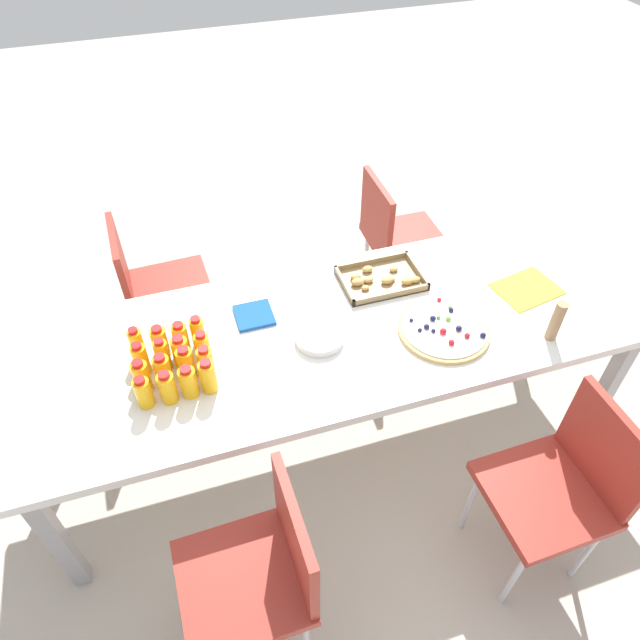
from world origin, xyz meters
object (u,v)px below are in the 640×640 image
at_px(chair_far_right, 395,234).
at_px(juice_bottle_11, 203,347).
at_px(juice_bottle_9, 162,355).
at_px(juice_bottle_13, 160,342).
at_px(juice_bottle_7, 206,362).
at_px(chair_far_left, 153,285).
at_px(paper_folder, 527,289).
at_px(juice_bottle_10, 181,352).
at_px(party_table, 337,338).
at_px(juice_bottle_6, 186,364).
at_px(chair_near_right, 564,482).
at_px(plate_stack, 320,337).
at_px(juice_bottle_1, 167,388).
at_px(juice_bottle_12, 137,344).
at_px(cardboard_tube, 556,321).
at_px(fruit_pizza, 444,329).
at_px(chair_near_left, 262,569).
at_px(juice_bottle_2, 188,382).
at_px(juice_bottle_4, 142,376).
at_px(snack_tray, 381,279).
at_px(juice_bottle_0, 144,393).
at_px(juice_bottle_3, 208,376).
at_px(juice_bottle_5, 163,371).
at_px(juice_bottle_15, 198,333).
at_px(napkin_stack, 254,315).
at_px(juice_bottle_8, 141,360).
at_px(juice_bottle_14, 181,338).

bearing_deg(chair_far_right, juice_bottle_11, -54.37).
bearing_deg(juice_bottle_9, juice_bottle_13, 91.14).
bearing_deg(juice_bottle_7, chair_far_left, 100.65).
relative_size(juice_bottle_7, paper_folder, 0.51).
bearing_deg(juice_bottle_10, juice_bottle_7, -42.71).
distance_m(party_table, juice_bottle_6, 0.61).
xyz_separation_m(chair_near_right, paper_folder, (0.25, 0.74, 0.23)).
distance_m(juice_bottle_6, plate_stack, 0.51).
height_order(juice_bottle_1, paper_folder, juice_bottle_1).
distance_m(chair_far_left, juice_bottle_9, 0.81).
bearing_deg(juice_bottle_12, cardboard_tube, -13.95).
bearing_deg(juice_bottle_6, fruit_pizza, -4.27).
height_order(chair_near_left, juice_bottle_2, juice_bottle_2).
height_order(party_table, juice_bottle_4, juice_bottle_4).
distance_m(juice_bottle_12, juice_bottle_13, 0.08).
distance_m(juice_bottle_10, snack_tray, 0.91).
height_order(juice_bottle_6, juice_bottle_12, juice_bottle_12).
distance_m(chair_far_left, juice_bottle_10, 0.82).
bearing_deg(snack_tray, juice_bottle_13, -171.46).
xyz_separation_m(juice_bottle_0, plate_stack, (0.67, 0.11, -0.05)).
xyz_separation_m(juice_bottle_3, juice_bottle_11, (0.01, 0.15, -0.01)).
relative_size(juice_bottle_2, juice_bottle_5, 0.92).
xyz_separation_m(juice_bottle_0, juice_bottle_7, (0.23, 0.08, -0.00)).
distance_m(juice_bottle_0, juice_bottle_15, 0.32).
distance_m(party_table, chair_far_right, 1.01).
xyz_separation_m(snack_tray, napkin_stack, (-0.57, -0.05, -0.00)).
relative_size(juice_bottle_1, juice_bottle_9, 0.96).
bearing_deg(plate_stack, juice_bottle_0, -170.68).
xyz_separation_m(party_table, juice_bottle_13, (-0.67, 0.07, 0.12)).
distance_m(chair_near_right, juice_bottle_10, 1.45).
relative_size(juice_bottle_12, juice_bottle_13, 1.06).
height_order(juice_bottle_11, juice_bottle_15, juice_bottle_15).
bearing_deg(cardboard_tube, juice_bottle_9, 168.22).
distance_m(juice_bottle_13, napkin_stack, 0.39).
bearing_deg(snack_tray, juice_bottle_10, -166.37).
distance_m(party_table, juice_bottle_11, 0.54).
bearing_deg(juice_bottle_15, juice_bottle_13, -178.61).
height_order(juice_bottle_5, juice_bottle_12, same).
bearing_deg(chair_far_right, juice_bottle_8, -58.86).
height_order(juice_bottle_3, juice_bottle_4, juice_bottle_3).
bearing_deg(juice_bottle_15, chair_far_right, 32.17).
distance_m(party_table, juice_bottle_14, 0.61).
height_order(chair_near_right, chair_far_right, same).
bearing_deg(chair_far_left, snack_tray, 57.80).
bearing_deg(juice_bottle_1, juice_bottle_13, 90.03).
distance_m(juice_bottle_8, plate_stack, 0.67).
bearing_deg(juice_bottle_12, juice_bottle_11, -19.11).
xyz_separation_m(chair_far_right, juice_bottle_4, (-1.36, -0.87, 0.29)).
xyz_separation_m(party_table, juice_bottle_7, (-0.53, -0.07, 0.12)).
height_order(party_table, plate_stack, plate_stack).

